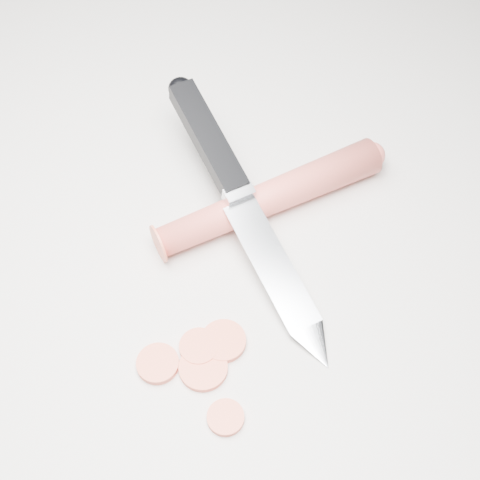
# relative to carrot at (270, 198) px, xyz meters

# --- Properties ---
(ground) EXTENTS (2.40, 2.40, 0.00)m
(ground) POSITION_rel_carrot_xyz_m (-0.03, -0.09, -0.02)
(ground) COLOR beige
(ground) RESTS_ON ground
(carrot) EXTENTS (0.20, 0.15, 0.03)m
(carrot) POSITION_rel_carrot_xyz_m (0.00, 0.00, 0.00)
(carrot) COLOR #DD4E42
(carrot) RESTS_ON ground
(carrot_slice_0) EXTENTS (0.04, 0.04, 0.01)m
(carrot_slice_0) POSITION_rel_carrot_xyz_m (-0.02, -0.14, -0.01)
(carrot_slice_0) COLOR #F05D3D
(carrot_slice_0) RESTS_ON ground
(carrot_slice_1) EXTENTS (0.03, 0.03, 0.01)m
(carrot_slice_1) POSITION_rel_carrot_xyz_m (-0.01, -0.20, -0.01)
(carrot_slice_1) COLOR #F05D3D
(carrot_slice_1) RESTS_ON ground
(carrot_slice_2) EXTENTS (0.03, 0.03, 0.01)m
(carrot_slice_2) POSITION_rel_carrot_xyz_m (-0.07, -0.17, -0.01)
(carrot_slice_2) COLOR #F05D3D
(carrot_slice_2) RESTS_ON ground
(carrot_slice_3) EXTENTS (0.03, 0.03, 0.01)m
(carrot_slice_3) POSITION_rel_carrot_xyz_m (-0.04, -0.15, -0.01)
(carrot_slice_3) COLOR #F05D3D
(carrot_slice_3) RESTS_ON ground
(carrot_slice_4) EXTENTS (0.04, 0.04, 0.01)m
(carrot_slice_4) POSITION_rel_carrot_xyz_m (-0.03, -0.16, -0.01)
(carrot_slice_4) COLOR #F05D3D
(carrot_slice_4) RESTS_ON ground
(kitchen_knife) EXTENTS (0.20, 0.26, 0.07)m
(kitchen_knife) POSITION_rel_carrot_xyz_m (-0.02, -0.03, 0.02)
(kitchen_knife) COLOR #B5B7BC
(kitchen_knife) RESTS_ON ground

